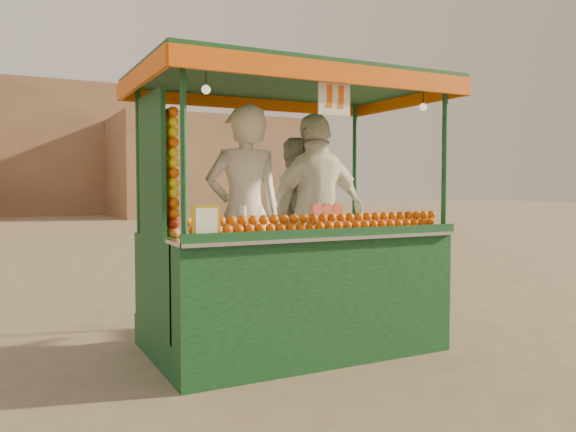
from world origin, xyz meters
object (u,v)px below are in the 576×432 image
juice_cart (288,262)px  vendor_left (244,214)px  vendor_middle (294,222)px  vendor_right (317,212)px

juice_cart → vendor_left: (-0.38, 0.12, 0.45)m
juice_cart → vendor_middle: juice_cart is taller
juice_cart → vendor_left: bearing=163.1°
vendor_middle → vendor_right: size_ratio=0.89×
juice_cart → vendor_right: juice_cart is taller
juice_cart → vendor_middle: size_ratio=1.62×
juice_cart → vendor_left: 0.60m
vendor_left → vendor_middle: bearing=-144.8°
vendor_right → vendor_middle: bearing=-79.4°
vendor_middle → vendor_right: vendor_right is taller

